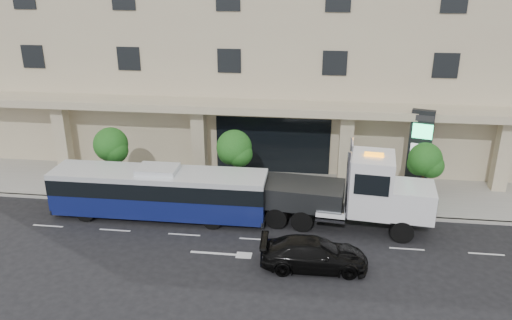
{
  "coord_description": "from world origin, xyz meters",
  "views": [
    {
      "loc": [
        3.01,
        -25.08,
        13.72
      ],
      "look_at": [
        -0.43,
        2.0,
        3.27
      ],
      "focal_mm": 35.0,
      "sensor_mm": 36.0,
      "label": 1
    }
  ],
  "objects": [
    {
      "name": "tree_left",
      "position": [
        -9.97,
        3.59,
        3.11
      ],
      "size": [
        2.27,
        2.2,
        4.22
      ],
      "color": "#422B19",
      "rests_on": "sidewalk"
    },
    {
      "name": "ground",
      "position": [
        0.0,
        0.0,
        0.0
      ],
      "size": [
        120.0,
        120.0,
        0.0
      ],
      "primitive_type": "plane",
      "color": "black",
      "rests_on": "ground"
    },
    {
      "name": "tree_mid",
      "position": [
        -1.97,
        3.59,
        3.26
      ],
      "size": [
        2.28,
        2.2,
        4.38
      ],
      "color": "#422B19",
      "rests_on": "sidewalk"
    },
    {
      "name": "sidewalk",
      "position": [
        0.0,
        5.0,
        0.07
      ],
      "size": [
        120.0,
        6.0,
        0.15
      ],
      "primitive_type": "cube",
      "color": "gray",
      "rests_on": "ground"
    },
    {
      "name": "tow_truck",
      "position": [
        5.18,
        0.66,
        2.03
      ],
      "size": [
        10.91,
        3.64,
        4.94
      ],
      "rotation": [
        0.0,
        0.0,
        -0.11
      ],
      "color": "#2D3033",
      "rests_on": "ground"
    },
    {
      "name": "tree_right",
      "position": [
        9.53,
        3.59,
        3.04
      ],
      "size": [
        2.1,
        2.0,
        4.04
      ],
      "color": "#422B19",
      "rests_on": "sidewalk"
    },
    {
      "name": "black_sedan",
      "position": [
        3.16,
        -3.84,
        0.76
      ],
      "size": [
        5.32,
        2.35,
        1.52
      ],
      "primitive_type": "imported",
      "rotation": [
        0.0,
        0.0,
        1.61
      ],
      "color": "black",
      "rests_on": "ground"
    },
    {
      "name": "curb",
      "position": [
        0.0,
        2.0,
        0.07
      ],
      "size": [
        120.0,
        0.3,
        0.15
      ],
      "primitive_type": "cube",
      "color": "gray",
      "rests_on": "ground"
    },
    {
      "name": "signage_pylon",
      "position": [
        9.5,
        5.54,
        2.96
      ],
      "size": [
        1.46,
        0.87,
        5.53
      ],
      "rotation": [
        0.0,
        0.0,
        -0.28
      ],
      "color": "black",
      "rests_on": "sidewalk"
    },
    {
      "name": "convention_center",
      "position": [
        -0.0,
        15.42,
        9.97
      ],
      "size": [
        60.0,
        17.6,
        20.0
      ],
      "color": "tan",
      "rests_on": "ground"
    },
    {
      "name": "city_bus",
      "position": [
        -5.93,
        0.47,
        1.61
      ],
      "size": [
        12.53,
        2.7,
        3.17
      ],
      "rotation": [
        0.0,
        0.0,
        0.0
      ],
      "color": "black",
      "rests_on": "ground"
    }
  ]
}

